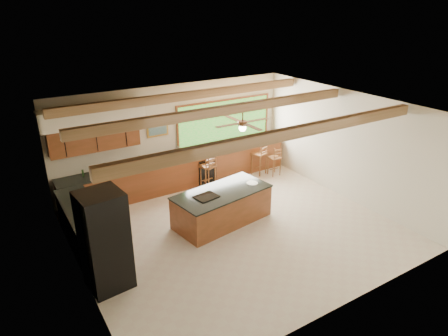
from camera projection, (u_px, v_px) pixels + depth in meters
ground at (235, 229)px, 9.74m from camera, size 7.20×7.20×0.00m
room_shell at (215, 137)px, 9.31m from camera, size 7.27×6.54×3.02m
counter_run at (162, 182)px, 11.13m from camera, size 7.12×3.10×1.23m
island at (222, 206)px, 9.92m from camera, size 2.57×1.49×0.86m
refrigerator at (105, 241)px, 7.45m from camera, size 0.85×0.83×2.00m
bar_stool_a at (208, 166)px, 11.64m from camera, size 0.44×0.44×1.17m
bar_stool_b at (209, 167)px, 11.67m from camera, size 0.50×0.50×1.10m
bar_stool_c at (276, 158)px, 12.53m from camera, size 0.36×0.36×0.97m
bar_stool_d at (260, 154)px, 12.57m from camera, size 0.52×0.52×1.15m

